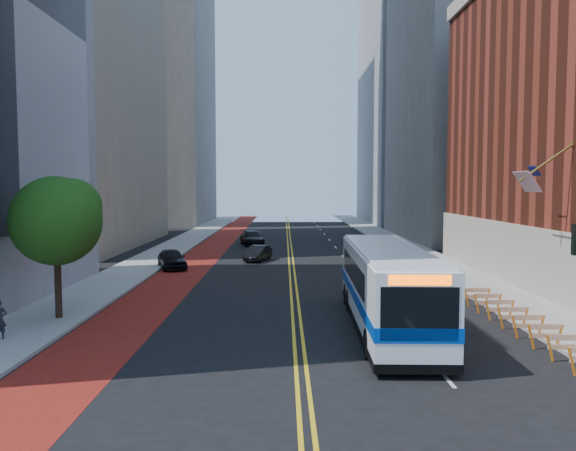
% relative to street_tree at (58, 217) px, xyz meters
% --- Properties ---
extents(ground, '(160.00, 160.00, 0.00)m').
position_rel_street_tree_xyz_m(ground, '(11.24, -6.04, -4.91)').
color(ground, black).
rests_on(ground, ground).
extents(sidewalk_left, '(4.00, 140.00, 0.15)m').
position_rel_street_tree_xyz_m(sidewalk_left, '(-0.76, 23.96, -4.84)').
color(sidewalk_left, gray).
rests_on(sidewalk_left, ground).
extents(sidewalk_right, '(4.00, 140.00, 0.15)m').
position_rel_street_tree_xyz_m(sidewalk_right, '(23.24, 23.96, -4.84)').
color(sidewalk_right, gray).
rests_on(sidewalk_right, ground).
extents(bus_lane_paint, '(3.60, 140.00, 0.01)m').
position_rel_street_tree_xyz_m(bus_lane_paint, '(3.14, 23.96, -4.91)').
color(bus_lane_paint, maroon).
rests_on(bus_lane_paint, ground).
extents(center_line_inner, '(0.14, 140.00, 0.01)m').
position_rel_street_tree_xyz_m(center_line_inner, '(11.06, 23.96, -4.91)').
color(center_line_inner, gold).
rests_on(center_line_inner, ground).
extents(center_line_outer, '(0.14, 140.00, 0.01)m').
position_rel_street_tree_xyz_m(center_line_outer, '(11.42, 23.96, -4.91)').
color(center_line_outer, gold).
rests_on(center_line_outer, ground).
extents(lane_dashes, '(0.14, 98.20, 0.01)m').
position_rel_street_tree_xyz_m(lane_dashes, '(16.04, 31.96, -4.90)').
color(lane_dashes, silver).
rests_on(lane_dashes, ground).
extents(midrise_right_near, '(18.00, 26.00, 40.00)m').
position_rel_street_tree_xyz_m(midrise_right_near, '(34.24, 41.96, 15.09)').
color(midrise_right_near, slate).
rests_on(midrise_right_near, ground).
extents(midrise_right_far, '(20.00, 28.00, 55.00)m').
position_rel_street_tree_xyz_m(midrise_right_far, '(35.24, 71.96, 22.59)').
color(midrise_right_far, gray).
rests_on(midrise_right_far, ground).
extents(midrise_left_far, '(20.00, 26.00, 65.00)m').
position_rel_street_tree_xyz_m(midrise_left_far, '(-12.76, 71.96, 27.59)').
color(midrise_left_far, slate).
rests_on(midrise_left_far, ground).
extents(construction_barriers, '(1.42, 10.91, 1.00)m').
position_rel_street_tree_xyz_m(construction_barriers, '(20.84, -2.62, -4.24)').
color(construction_barriers, orange).
rests_on(construction_barriers, ground).
extents(street_tree, '(4.20, 4.20, 6.70)m').
position_rel_street_tree_xyz_m(street_tree, '(0.00, 0.00, 0.00)').
color(street_tree, black).
rests_on(street_tree, sidewalk_left).
extents(transit_bus, '(3.32, 13.47, 3.68)m').
position_rel_street_tree_xyz_m(transit_bus, '(15.24, -1.67, -2.99)').
color(transit_bus, white).
rests_on(transit_bus, ground).
extents(car_a, '(3.26, 4.84, 1.53)m').
position_rel_street_tree_xyz_m(car_a, '(1.94, 16.81, -4.15)').
color(car_a, black).
rests_on(car_a, ground).
extents(car_b, '(2.40, 4.16, 1.30)m').
position_rel_street_tree_xyz_m(car_b, '(8.42, 21.35, -4.26)').
color(car_b, black).
rests_on(car_b, ground).
extents(car_c, '(3.15, 5.59, 1.53)m').
position_rel_street_tree_xyz_m(car_c, '(7.17, 34.29, -4.15)').
color(car_c, black).
rests_on(car_c, ground).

